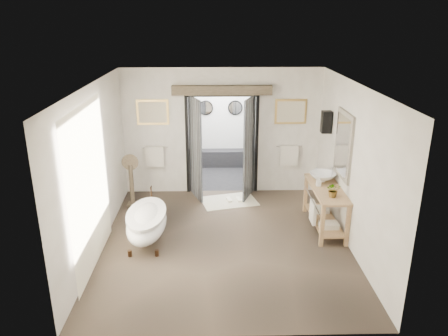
{
  "coord_description": "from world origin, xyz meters",
  "views": [
    {
      "loc": [
        -0.19,
        -7.16,
        4.0
      ],
      "look_at": [
        0.0,
        0.6,
        1.25
      ],
      "focal_mm": 35.0,
      "sensor_mm": 36.0,
      "label": 1
    }
  ],
  "objects_px": {
    "rug": "(229,201)",
    "basin": "(323,177)",
    "clawfoot_tub": "(147,222)",
    "vanity": "(324,204)"
  },
  "relations": [
    {
      "from": "rug",
      "to": "basin",
      "type": "bearing_deg",
      "value": -28.34
    },
    {
      "from": "clawfoot_tub",
      "to": "rug",
      "type": "relative_size",
      "value": 1.33
    },
    {
      "from": "vanity",
      "to": "basin",
      "type": "xyz_separation_m",
      "value": [
        0.02,
        0.33,
        0.43
      ]
    },
    {
      "from": "clawfoot_tub",
      "to": "basin",
      "type": "relative_size",
      "value": 3.06
    },
    {
      "from": "basin",
      "to": "vanity",
      "type": "bearing_deg",
      "value": -99.46
    },
    {
      "from": "basin",
      "to": "rug",
      "type": "bearing_deg",
      "value": 144.83
    },
    {
      "from": "clawfoot_tub",
      "to": "vanity",
      "type": "relative_size",
      "value": 1.0
    },
    {
      "from": "clawfoot_tub",
      "to": "basin",
      "type": "height_order",
      "value": "basin"
    },
    {
      "from": "clawfoot_tub",
      "to": "rug",
      "type": "bearing_deg",
      "value": 47.9
    },
    {
      "from": "rug",
      "to": "basin",
      "type": "xyz_separation_m",
      "value": [
        1.82,
        -0.98,
        0.93
      ]
    }
  ]
}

